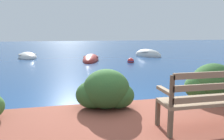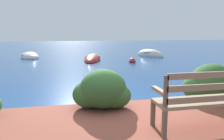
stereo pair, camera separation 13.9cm
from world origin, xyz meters
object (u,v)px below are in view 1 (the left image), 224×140
(rowboat_mid, at_px, (148,55))
(rowboat_far, at_px, (28,57))
(rowboat_nearest, at_px, (91,59))
(mooring_buoy, at_px, (131,61))
(park_bench, at_px, (210,98))

(rowboat_mid, distance_m, rowboat_far, 8.30)
(rowboat_nearest, distance_m, mooring_buoy, 2.53)
(rowboat_far, bearing_deg, mooring_buoy, -137.89)
(rowboat_nearest, bearing_deg, mooring_buoy, -110.33)
(rowboat_mid, bearing_deg, rowboat_nearest, 80.12)
(rowboat_far, height_order, mooring_buoy, rowboat_far)
(park_bench, xyz_separation_m, rowboat_far, (-4.48, 12.55, -0.64))
(park_bench, bearing_deg, rowboat_mid, 76.63)
(mooring_buoy, bearing_deg, rowboat_far, 149.81)
(rowboat_mid, bearing_deg, park_bench, 133.72)
(park_bench, height_order, mooring_buoy, park_bench)
(park_bench, distance_m, rowboat_far, 13.34)
(mooring_buoy, bearing_deg, park_bench, -100.06)
(rowboat_far, distance_m, mooring_buoy, 7.03)
(rowboat_nearest, relative_size, mooring_buoy, 7.66)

